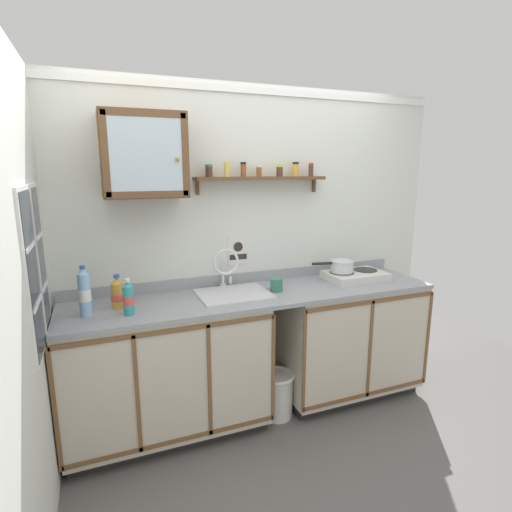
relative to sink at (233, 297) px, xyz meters
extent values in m
plane|color=#565451|center=(0.18, -0.31, -0.91)|extent=(5.70, 5.70, 0.00)
cube|color=silver|center=(0.18, 0.28, 0.29)|extent=(3.30, 0.05, 2.40)
cube|color=white|center=(0.18, 0.25, 1.44)|extent=(3.30, 0.02, 0.05)
cube|color=silver|center=(-1.20, -0.63, 0.29)|extent=(0.05, 3.36, 2.40)
cube|color=black|center=(-0.49, -0.01, -0.87)|extent=(1.29, 0.53, 0.08)
cube|color=beige|center=(-0.49, -0.04, -0.42)|extent=(1.32, 0.59, 0.83)
cube|color=brown|center=(-0.49, -0.34, -0.05)|extent=(1.32, 0.01, 0.03)
cube|color=brown|center=(-0.49, -0.34, -0.78)|extent=(1.32, 0.01, 0.03)
cube|color=brown|center=(-1.15, -0.34, -0.42)|extent=(0.02, 0.01, 0.76)
cube|color=brown|center=(-0.71, -0.34, -0.42)|extent=(0.02, 0.01, 0.76)
cube|color=brown|center=(-0.27, -0.34, -0.42)|extent=(0.02, 0.01, 0.76)
cube|color=brown|center=(0.17, -0.34, -0.42)|extent=(0.02, 0.01, 0.76)
cube|color=black|center=(0.95, -0.01, -0.87)|extent=(1.08, 0.53, 0.08)
cube|color=beige|center=(0.95, -0.04, -0.42)|extent=(1.10, 0.59, 0.83)
cube|color=brown|center=(0.95, -0.34, -0.05)|extent=(1.10, 0.01, 0.03)
cube|color=brown|center=(0.95, -0.34, -0.78)|extent=(1.10, 0.01, 0.03)
cube|color=brown|center=(0.40, -0.34, -0.42)|extent=(0.02, 0.01, 0.76)
cube|color=brown|center=(0.95, -0.34, -0.42)|extent=(0.02, 0.01, 0.76)
cube|color=brown|center=(1.50, -0.34, -0.42)|extent=(0.02, 0.01, 0.76)
cube|color=gray|center=(0.18, -0.04, 0.01)|extent=(2.66, 0.62, 0.03)
cube|color=gray|center=(0.18, 0.24, 0.06)|extent=(2.66, 0.02, 0.08)
cube|color=silver|center=(0.00, -0.02, 0.03)|extent=(0.50, 0.40, 0.01)
cube|color=slate|center=(0.00, -0.02, -0.12)|extent=(0.42, 0.32, 0.01)
cube|color=slate|center=(0.00, 0.14, -0.05)|extent=(0.42, 0.01, 0.15)
cube|color=slate|center=(0.00, -0.19, -0.05)|extent=(0.42, 0.01, 0.15)
cylinder|color=#4C4C51|center=(0.00, -0.02, -0.12)|extent=(0.04, 0.04, 0.01)
cylinder|color=silver|center=(-0.01, 0.20, 0.04)|extent=(0.05, 0.05, 0.02)
cylinder|color=silver|center=(-0.01, 0.20, 0.14)|extent=(0.02, 0.02, 0.19)
torus|color=silver|center=(-0.01, 0.11, 0.23)|extent=(0.19, 0.02, 0.19)
cylinder|color=silver|center=(0.05, 0.20, 0.07)|extent=(0.02, 0.02, 0.05)
cube|color=silver|center=(1.03, -0.01, 0.06)|extent=(0.47, 0.32, 0.06)
cylinder|color=#2D2D2D|center=(0.91, 0.02, 0.09)|extent=(0.19, 0.19, 0.01)
cylinder|color=#2D2D2D|center=(1.14, 0.02, 0.09)|extent=(0.19, 0.19, 0.01)
cylinder|color=black|center=(0.91, -0.15, 0.06)|extent=(0.03, 0.02, 0.03)
cylinder|color=black|center=(1.14, -0.15, 0.06)|extent=(0.03, 0.02, 0.03)
cylinder|color=silver|center=(0.91, 0.02, 0.14)|extent=(0.17, 0.17, 0.09)
torus|color=silver|center=(0.91, 0.02, 0.18)|extent=(0.18, 0.18, 0.01)
cylinder|color=black|center=(0.75, 0.05, 0.17)|extent=(0.16, 0.05, 0.02)
cylinder|color=teal|center=(-0.71, -0.16, 0.11)|extent=(0.07, 0.07, 0.18)
cone|color=teal|center=(-0.71, -0.16, 0.22)|extent=(0.06, 0.06, 0.03)
cylinder|color=white|center=(-0.71, -0.16, 0.24)|extent=(0.03, 0.03, 0.02)
cylinder|color=#D84C3F|center=(-0.71, -0.16, 0.11)|extent=(0.07, 0.07, 0.05)
cylinder|color=gold|center=(-0.77, -0.01, 0.11)|extent=(0.08, 0.08, 0.16)
cone|color=gold|center=(-0.77, -0.01, 0.20)|extent=(0.08, 0.08, 0.04)
cylinder|color=#2D59B2|center=(-0.77, -0.01, 0.23)|extent=(0.04, 0.04, 0.02)
cylinder|color=#D84C3F|center=(-0.77, -0.01, 0.10)|extent=(0.08, 0.08, 0.05)
cylinder|color=#8CB7E0|center=(-0.96, -0.09, 0.16)|extent=(0.07, 0.07, 0.26)
cone|color=#8CB7E0|center=(-0.96, -0.09, 0.30)|extent=(0.07, 0.07, 0.03)
cylinder|color=#2D59B2|center=(-0.96, -0.09, 0.33)|extent=(0.03, 0.03, 0.02)
cylinder|color=white|center=(-0.96, -0.09, 0.16)|extent=(0.07, 0.07, 0.07)
cylinder|color=#337259|center=(0.32, -0.05, 0.07)|extent=(0.09, 0.09, 0.09)
torus|color=#337259|center=(0.31, 0.00, 0.08)|extent=(0.02, 0.07, 0.07)
cube|color=brown|center=(-0.55, 0.10, 0.97)|extent=(0.52, 0.30, 0.53)
cube|color=silver|center=(-0.55, -0.05, 0.97)|extent=(0.43, 0.01, 0.43)
cube|color=brown|center=(-0.78, -0.05, 0.97)|extent=(0.04, 0.01, 0.49)
cube|color=brown|center=(-0.31, -0.05, 0.97)|extent=(0.04, 0.01, 0.49)
cube|color=brown|center=(-0.55, -0.05, 1.21)|extent=(0.49, 0.01, 0.04)
cube|color=brown|center=(-0.55, -0.05, 0.74)|extent=(0.49, 0.01, 0.04)
sphere|color=olive|center=(-0.37, -0.07, 0.95)|extent=(0.02, 0.02, 0.02)
cube|color=brown|center=(0.29, 0.18, 0.82)|extent=(1.00, 0.14, 0.02)
cube|color=brown|center=(-0.17, 0.24, 0.76)|extent=(0.02, 0.03, 0.10)
cube|color=brown|center=(0.76, 0.24, 0.76)|extent=(0.02, 0.03, 0.10)
cylinder|color=#4C3326|center=(-0.10, 0.18, 0.87)|extent=(0.05, 0.05, 0.07)
cylinder|color=#33723F|center=(-0.10, 0.18, 0.91)|extent=(0.05, 0.05, 0.02)
cylinder|color=#E0C659|center=(0.02, 0.17, 0.88)|extent=(0.04, 0.04, 0.09)
cylinder|color=yellow|center=(0.02, 0.17, 0.93)|extent=(0.04, 0.04, 0.02)
cylinder|color=brown|center=(0.15, 0.19, 0.88)|extent=(0.04, 0.04, 0.09)
cylinder|color=black|center=(0.15, 0.19, 0.93)|extent=(0.04, 0.04, 0.02)
cylinder|color=brown|center=(0.28, 0.19, 0.87)|extent=(0.04, 0.04, 0.07)
cylinder|color=white|center=(0.28, 0.19, 0.91)|extent=(0.04, 0.04, 0.02)
cylinder|color=#4C3326|center=(0.43, 0.17, 0.87)|extent=(0.05, 0.05, 0.07)
cylinder|color=yellow|center=(0.43, 0.17, 0.91)|extent=(0.05, 0.05, 0.02)
cylinder|color=gold|center=(0.58, 0.19, 0.88)|extent=(0.05, 0.05, 0.09)
cylinder|color=black|center=(0.58, 0.19, 0.93)|extent=(0.05, 0.05, 0.02)
cylinder|color=#4C3326|center=(0.70, 0.17, 0.88)|extent=(0.04, 0.04, 0.08)
cylinder|color=red|center=(0.70, 0.17, 0.93)|extent=(0.04, 0.04, 0.02)
cube|color=silver|center=(0.13, 0.25, 0.28)|extent=(0.16, 0.01, 0.22)
cube|color=#262626|center=(0.13, 0.24, 0.23)|extent=(0.14, 0.00, 0.04)
cylinder|color=#262626|center=(0.13, 0.24, 0.31)|extent=(0.07, 0.00, 0.07)
cube|color=#262D38|center=(-1.16, -0.31, 0.39)|extent=(0.01, 0.60, 0.80)
cube|color=white|center=(-1.17, -0.31, 0.39)|extent=(0.02, 0.64, 0.85)
cube|color=white|center=(-1.15, -0.31, 0.39)|extent=(0.01, 0.02, 0.80)
cube|color=white|center=(-1.15, -0.31, 0.25)|extent=(0.01, 0.60, 0.02)
cube|color=white|center=(-1.15, -0.31, 0.53)|extent=(0.01, 0.60, 0.02)
cylinder|color=silver|center=(0.28, -0.14, -0.75)|extent=(0.24, 0.24, 0.32)
torus|color=white|center=(0.28, -0.14, -0.59)|extent=(0.27, 0.27, 0.02)
camera|label=1|loc=(-0.85, -2.60, 0.89)|focal=28.29mm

